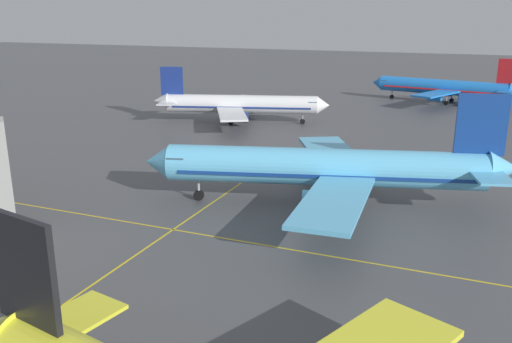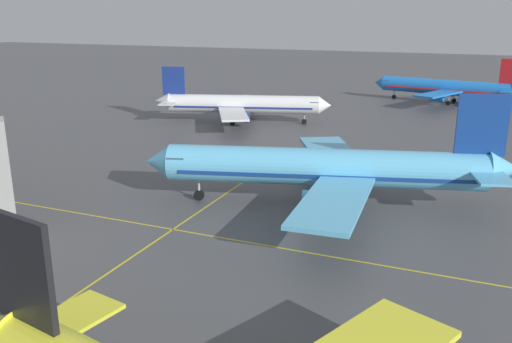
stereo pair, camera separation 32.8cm
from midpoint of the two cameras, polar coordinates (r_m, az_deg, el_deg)
airliner_second_row at (r=59.58m, az=7.78°, el=0.37°), size 40.06×34.15×12.65m
airliner_third_row at (r=105.20m, az=-1.52°, el=7.07°), size 33.59×28.68×10.65m
airliner_far_left_stand at (r=136.02m, az=19.45°, el=8.31°), size 35.00×29.76×10.93m
taxiway_markings at (r=40.90m, az=-23.37°, el=-15.29°), size 149.19×86.07×0.01m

